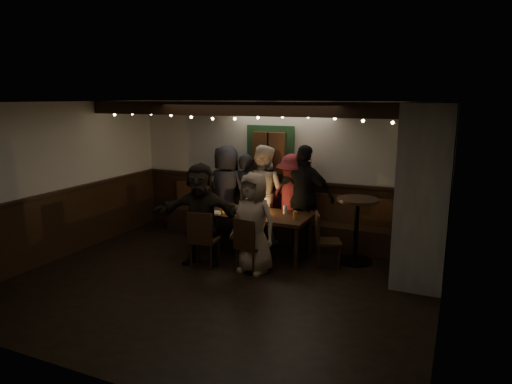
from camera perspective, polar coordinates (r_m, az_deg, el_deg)
The scene contains 13 objects.
room at distance 7.36m, azimuth 7.84°, elevation -0.85°, with size 6.02×5.01×2.62m.
dining_table at distance 7.84m, azimuth -0.62°, elevation -3.01°, with size 2.05×0.88×0.89m.
chair_near_left at distance 7.28m, azimuth -6.72°, elevation -5.50°, with size 0.48×0.48×0.92m.
chair_near_right at distance 7.01m, azimuth -1.02°, elevation -6.33°, with size 0.47×0.47×0.87m.
chair_end at distance 7.39m, azimuth 8.38°, elevation -5.50°, with size 0.51×0.51×0.87m.
high_top at distance 7.60m, azimuth 12.48°, elevation -3.70°, with size 0.67×0.67×1.07m.
person_a at distance 8.85m, azimuth -3.73°, elevation 0.13°, with size 0.86×0.56×1.77m, color #23222A.
person_b at distance 8.67m, azimuth -1.15°, elevation -0.56°, with size 0.59×0.39×1.63m, color black.
person_c at distance 8.47m, azimuth 0.83°, elevation -0.22°, with size 0.88×0.69×1.81m, color #C1AF9B.
person_d at distance 8.28m, azimuth 4.66°, elevation -1.02°, with size 1.09×0.62×1.68m, color maroon.
person_e at distance 8.08m, azimuth 6.08°, elevation -0.70°, with size 1.09×0.45×1.86m, color black.
person_f at distance 7.39m, azimuth -6.93°, elevation -2.75°, with size 1.53×0.49×1.65m, color black.
person_g at distance 6.99m, azimuth -0.29°, elevation -3.91°, with size 0.76×0.50×1.56m, color gray.
Camera 1 is at (3.08, -5.47, 2.68)m, focal length 32.00 mm.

